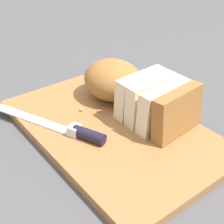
% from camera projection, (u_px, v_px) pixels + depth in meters
% --- Properties ---
extents(ground_plane, '(3.00, 3.00, 0.00)m').
position_uv_depth(ground_plane, '(112.00, 132.00, 0.65)').
color(ground_plane, '#4C4C51').
extents(cutting_board, '(0.45, 0.29, 0.02)m').
position_uv_depth(cutting_board, '(112.00, 129.00, 0.65)').
color(cutting_board, '#9E6B3D').
rests_on(cutting_board, ground_plane).
extents(bread_loaf, '(0.28, 0.14, 0.09)m').
position_uv_depth(bread_loaf, '(131.00, 89.00, 0.68)').
color(bread_loaf, '#996633').
rests_on(bread_loaf, cutting_board).
extents(bread_knife, '(0.27, 0.14, 0.02)m').
position_uv_depth(bread_knife, '(69.00, 129.00, 0.62)').
color(bread_knife, silver).
rests_on(bread_knife, cutting_board).
extents(crumb_near_knife, '(0.01, 0.01, 0.01)m').
position_uv_depth(crumb_near_knife, '(81.00, 110.00, 0.69)').
color(crumb_near_knife, tan).
rests_on(crumb_near_knife, cutting_board).
extents(crumb_near_loaf, '(0.01, 0.01, 0.01)m').
position_uv_depth(crumb_near_loaf, '(99.00, 111.00, 0.68)').
color(crumb_near_loaf, tan).
rests_on(crumb_near_loaf, cutting_board).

